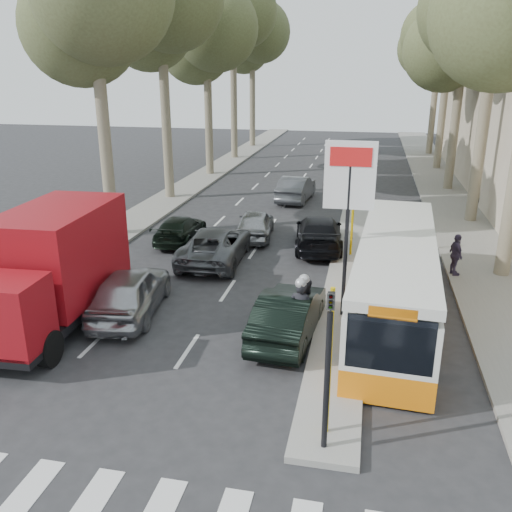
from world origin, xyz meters
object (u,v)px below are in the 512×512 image
(silver_hatchback, at_px, (130,291))
(dark_hatchback, at_px, (289,314))
(red_truck, at_px, (51,267))
(motorcycle, at_px, (302,311))
(city_bus, at_px, (395,277))

(silver_hatchback, relative_size, dark_hatchback, 1.04)
(red_truck, distance_m, motorcycle, 7.69)
(silver_hatchback, xyz_separation_m, red_truck, (-1.99, -1.11, 1.09))
(silver_hatchback, height_order, dark_hatchback, silver_hatchback)
(dark_hatchback, height_order, city_bus, city_bus)
(dark_hatchback, xyz_separation_m, city_bus, (3.05, 1.89, 0.69))
(city_bus, height_order, motorcycle, city_bus)
(silver_hatchback, distance_m, dark_hatchback, 5.25)
(silver_hatchback, bearing_deg, motorcycle, 165.13)
(city_bus, bearing_deg, red_truck, -163.15)
(dark_hatchback, bearing_deg, motorcycle, 156.65)
(motorcycle, bearing_deg, silver_hatchback, 177.19)
(silver_hatchback, xyz_separation_m, dark_hatchback, (5.22, -0.53, -0.05))
(red_truck, relative_size, motorcycle, 2.76)
(silver_hatchback, bearing_deg, city_bus, -178.02)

